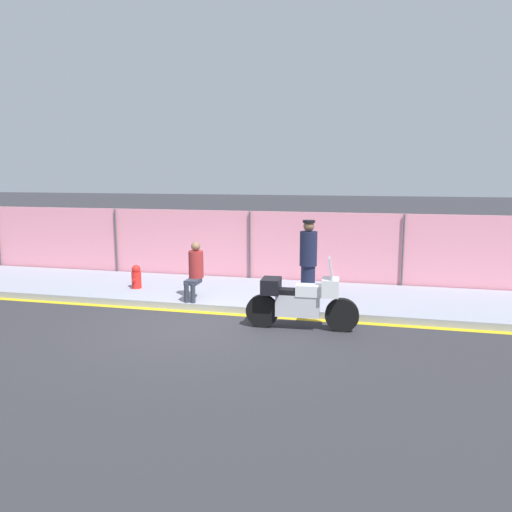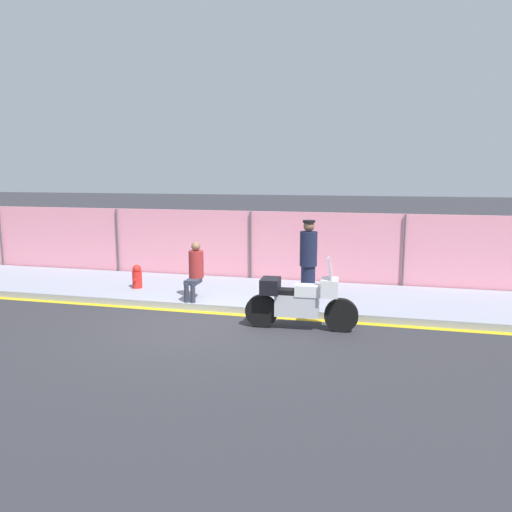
{
  "view_description": "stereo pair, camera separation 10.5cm",
  "coord_description": "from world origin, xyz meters",
  "px_view_note": "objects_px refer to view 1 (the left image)",
  "views": [
    {
      "loc": [
        3.35,
        -9.2,
        3.06
      ],
      "look_at": [
        0.73,
        1.74,
        1.18
      ],
      "focal_mm": 35.0,
      "sensor_mm": 36.0,
      "label": 1
    },
    {
      "loc": [
        3.45,
        -9.17,
        3.06
      ],
      "look_at": [
        0.73,
        1.74,
        1.18
      ],
      "focal_mm": 35.0,
      "sensor_mm": 36.0,
      "label": 2
    }
  ],
  "objects_px": {
    "motorcycle": "(301,300)",
    "officer_standing": "(308,259)",
    "fire_hydrant": "(136,277)",
    "person_seated_on_curb": "(195,268)"
  },
  "relations": [
    {
      "from": "motorcycle",
      "to": "officer_standing",
      "type": "height_order",
      "value": "officer_standing"
    },
    {
      "from": "motorcycle",
      "to": "fire_hydrant",
      "type": "distance_m",
      "value": 4.88
    },
    {
      "from": "motorcycle",
      "to": "fire_hydrant",
      "type": "height_order",
      "value": "motorcycle"
    },
    {
      "from": "officer_standing",
      "to": "person_seated_on_curb",
      "type": "distance_m",
      "value": 2.63
    },
    {
      "from": "motorcycle",
      "to": "person_seated_on_curb",
      "type": "bearing_deg",
      "value": 152.35
    },
    {
      "from": "motorcycle",
      "to": "person_seated_on_curb",
      "type": "xyz_separation_m",
      "value": [
        -2.65,
        1.23,
        0.31
      ]
    },
    {
      "from": "officer_standing",
      "to": "fire_hydrant",
      "type": "distance_m",
      "value": 4.45
    },
    {
      "from": "person_seated_on_curb",
      "to": "fire_hydrant",
      "type": "xyz_separation_m",
      "value": [
        -1.84,
        0.67,
        -0.45
      ]
    },
    {
      "from": "fire_hydrant",
      "to": "motorcycle",
      "type": "bearing_deg",
      "value": -22.88
    },
    {
      "from": "person_seated_on_curb",
      "to": "fire_hydrant",
      "type": "distance_m",
      "value": 2.01
    }
  ]
}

